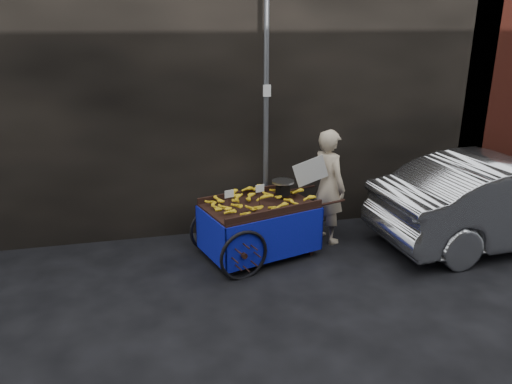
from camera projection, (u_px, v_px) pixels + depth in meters
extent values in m
plane|color=black|center=(267.00, 271.00, 7.16)|extent=(80.00, 80.00, 0.00)
cube|color=black|center=(174.00, 77.00, 8.53)|extent=(11.00, 2.00, 5.00)
cube|color=#591E14|center=(503.00, 69.00, 9.92)|extent=(3.00, 2.00, 5.00)
cylinder|color=slate|center=(266.00, 116.00, 7.77)|extent=(0.08, 0.08, 4.00)
cube|color=white|center=(267.00, 91.00, 7.59)|extent=(0.12, 0.02, 0.18)
cube|color=black|center=(259.00, 207.00, 7.42)|extent=(1.79, 1.39, 0.06)
cube|color=black|center=(244.00, 193.00, 7.78)|extent=(1.53, 0.48, 0.10)
cube|color=black|center=(275.00, 212.00, 7.01)|extent=(1.53, 0.48, 0.10)
cube|color=black|center=(312.00, 231.00, 7.54)|extent=(0.06, 0.06, 0.79)
cube|color=black|center=(284.00, 214.00, 8.19)|extent=(0.06, 0.06, 0.79)
cylinder|color=black|center=(331.00, 203.00, 7.57)|extent=(0.49, 0.18, 0.04)
cylinder|color=black|center=(302.00, 188.00, 8.22)|extent=(0.49, 0.18, 0.04)
torus|color=black|center=(244.00, 256.00, 6.87)|extent=(0.73, 0.25, 0.74)
torus|color=black|center=(212.00, 229.00, 7.75)|extent=(0.73, 0.25, 0.74)
cylinder|color=black|center=(227.00, 241.00, 7.31)|extent=(0.35, 1.08, 0.05)
cube|color=navy|center=(276.00, 240.00, 7.11)|extent=(1.56, 0.47, 0.67)
cube|color=navy|center=(243.00, 217.00, 7.94)|extent=(1.56, 0.47, 0.67)
cube|color=navy|center=(211.00, 238.00, 7.16)|extent=(0.30, 0.99, 0.67)
cube|color=navy|center=(303.00, 218.00, 7.90)|extent=(0.30, 0.99, 0.67)
cube|color=black|center=(283.00, 190.00, 7.61)|extent=(0.21, 0.18, 0.16)
cylinder|color=silver|center=(283.00, 182.00, 7.56)|extent=(0.42, 0.42, 0.03)
cube|color=white|center=(229.00, 194.00, 6.97)|extent=(0.14, 0.05, 0.11)
cube|color=white|center=(260.00, 188.00, 7.20)|extent=(0.14, 0.05, 0.11)
imported|color=#BFAC8E|center=(328.00, 186.00, 7.91)|extent=(0.66, 0.79, 1.84)
cube|color=silver|center=(311.00, 171.00, 7.60)|extent=(0.59, 0.02, 0.50)
ellipsoid|color=#1730AE|center=(305.00, 246.00, 7.70)|extent=(0.25, 0.20, 0.22)
imported|color=#B4B7BC|center=(506.00, 200.00, 7.93)|extent=(4.39, 1.79, 1.42)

